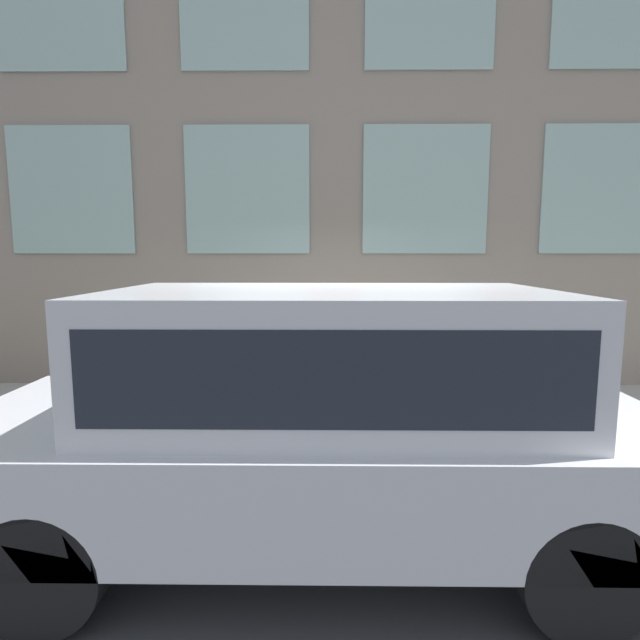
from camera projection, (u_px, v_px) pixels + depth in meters
ground_plane at (340, 462)px, 4.87m from camera, size 80.00×80.00×0.00m
sidewalk at (337, 415)px, 6.07m from camera, size 2.44×60.00×0.14m
fire_hydrant at (299, 390)px, 5.42m from camera, size 0.31×0.43×0.80m
person at (340, 362)px, 5.77m from camera, size 0.26×0.17×1.06m
parked_truck_silver_near at (323, 405)px, 3.33m from camera, size 1.81×4.61×1.79m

